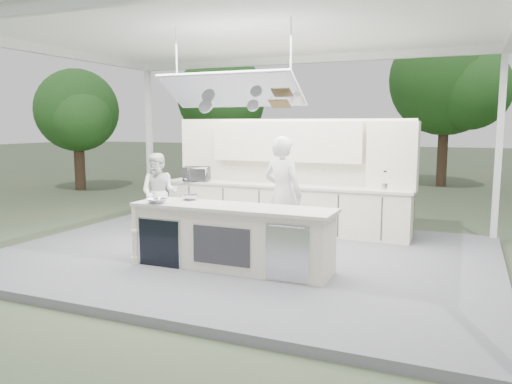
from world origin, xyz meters
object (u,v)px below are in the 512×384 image
at_px(back_counter, 284,207).
at_px(sous_chef, 159,193).
at_px(head_chef, 283,194).
at_px(demo_island, 230,237).

relative_size(back_counter, sous_chef, 3.22).
bearing_deg(head_chef, back_counter, -55.73).
bearing_deg(back_counter, sous_chef, -154.19).
relative_size(back_counter, head_chef, 2.60).
distance_m(back_counter, sous_chef, 2.50).
distance_m(demo_island, sous_chef, 2.99).
height_order(demo_island, back_counter, same).
distance_m(back_counter, head_chef, 1.75).
xyz_separation_m(head_chef, sous_chef, (-2.79, 0.50, -0.19)).
relative_size(demo_island, sous_chef, 1.97).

